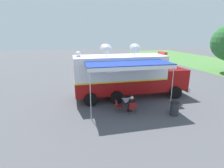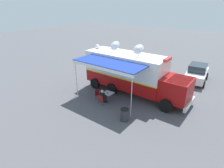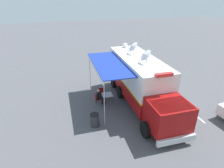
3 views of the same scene
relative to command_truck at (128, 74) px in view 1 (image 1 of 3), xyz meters
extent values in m
plane|color=#515156|center=(-0.05, -0.75, -1.95)|extent=(100.00, 100.00, 0.00)
cube|color=silver|center=(-3.19, 1.26, -1.94)|extent=(0.21, 4.80, 0.01)
cube|color=#9E0F0F|center=(-0.05, -0.75, -0.80)|extent=(2.63, 7.24, 1.10)
cube|color=white|center=(-0.05, -0.75, 0.60)|extent=(2.63, 7.24, 1.70)
cube|color=yellow|center=(-0.05, -0.75, -0.25)|extent=(2.65, 7.27, 0.10)
cube|color=#9E0F0F|center=(0.04, 3.90, -0.50)|extent=(2.34, 2.14, 1.70)
cube|color=#28333D|center=(0.04, 4.10, 0.00)|extent=(2.18, 1.51, 0.70)
cube|color=silver|center=(0.06, 5.03, -1.40)|extent=(2.38, 0.24, 0.36)
cylinder|color=black|center=(-1.21, 3.72, -1.45)|extent=(0.32, 1.01, 1.00)
cylinder|color=black|center=(1.28, 3.68, -1.45)|extent=(0.32, 1.01, 1.00)
cylinder|color=black|center=(-1.31, -1.26, -1.45)|extent=(0.32, 1.01, 1.00)
cylinder|color=black|center=(1.19, -1.31, -1.45)|extent=(0.32, 1.01, 1.00)
cylinder|color=black|center=(-1.34, -3.24, -1.45)|extent=(0.32, 1.01, 1.00)
cylinder|color=black|center=(1.16, -3.29, -1.45)|extent=(0.32, 1.01, 1.00)
cube|color=white|center=(-0.05, -0.75, 1.50)|extent=(2.63, 7.24, 0.10)
cube|color=red|center=(0.02, 2.95, 1.67)|extent=(1.10, 0.30, 0.20)
cylinder|color=silver|center=(-0.07, -1.83, 1.78)|extent=(0.10, 0.10, 0.45)
cone|color=silver|center=(0.08, -1.83, 2.18)|extent=(0.73, 0.91, 0.81)
cylinder|color=silver|center=(-0.02, 0.51, 1.78)|extent=(0.10, 0.10, 0.45)
cone|color=silver|center=(0.13, 0.51, 2.18)|extent=(0.73, 0.91, 0.81)
sphere|color=white|center=(-0.11, -3.95, 1.73)|extent=(0.44, 0.44, 0.44)
cube|color=#193399|center=(2.30, -0.79, 1.30)|extent=(2.31, 5.80, 0.06)
cube|color=white|center=(3.36, -0.81, 1.16)|extent=(0.19, 5.76, 0.24)
cylinder|color=silver|center=(3.35, 1.92, -0.32)|extent=(0.05, 0.05, 3.25)
cylinder|color=silver|center=(3.25, -3.54, -0.32)|extent=(0.05, 0.05, 3.25)
cube|color=silver|center=(2.44, -0.79, -1.23)|extent=(0.81, 0.81, 0.03)
cylinder|color=#333338|center=(2.08, -0.41, -1.60)|extent=(0.03, 0.03, 0.70)
cylinder|color=#333338|center=(2.82, -0.42, -1.60)|extent=(0.03, 0.03, 0.70)
cylinder|color=#333338|center=(2.06, -1.15, -1.60)|extent=(0.03, 0.03, 0.70)
cylinder|color=#333338|center=(2.80, -1.16, -1.60)|extent=(0.03, 0.03, 0.70)
cylinder|color=#3F9959|center=(2.55, -0.78, -1.12)|extent=(0.07, 0.07, 0.20)
cylinder|color=white|center=(2.55, -0.78, -1.01)|extent=(0.04, 0.04, 0.02)
cube|color=maroon|center=(3.14, -0.83, -1.53)|extent=(0.49, 0.49, 0.04)
cube|color=maroon|center=(3.36, -0.83, -1.30)|extent=(0.05, 0.48, 0.44)
cylinder|color=#333338|center=(2.92, -1.04, -1.74)|extent=(0.02, 0.02, 0.42)
cylinder|color=#333338|center=(2.92, -0.60, -1.74)|extent=(0.02, 0.02, 0.42)
cylinder|color=#333338|center=(3.36, -1.05, -1.74)|extent=(0.02, 0.02, 0.42)
cylinder|color=#333338|center=(3.36, -0.61, -1.74)|extent=(0.02, 0.02, 0.42)
cube|color=maroon|center=(2.70, -1.54, -1.53)|extent=(0.49, 0.49, 0.04)
cube|color=maroon|center=(2.69, -1.76, -1.30)|extent=(0.48, 0.05, 0.44)
cylinder|color=#333338|center=(2.48, -1.31, -1.74)|extent=(0.02, 0.02, 0.42)
cylinder|color=#333338|center=(2.92, -1.32, -1.74)|extent=(0.02, 0.02, 0.42)
cylinder|color=#333338|center=(2.47, -1.75, -1.74)|extent=(0.02, 0.02, 0.42)
cylinder|color=#333338|center=(2.91, -1.76, -1.74)|extent=(0.02, 0.02, 0.42)
cube|color=black|center=(3.14, -0.83, -1.23)|extent=(0.25, 0.36, 0.56)
sphere|color=beige|center=(3.14, -0.83, -0.81)|extent=(0.22, 0.22, 0.22)
cylinder|color=black|center=(3.02, -1.05, -1.19)|extent=(0.43, 0.10, 0.34)
cylinder|color=black|center=(3.02, -0.59, -1.19)|extent=(0.43, 0.10, 0.34)
cylinder|color=black|center=(2.96, -0.92, -1.51)|extent=(0.38, 0.14, 0.13)
cylinder|color=black|center=(2.78, -0.92, -1.74)|extent=(0.11, 0.11, 0.42)
cube|color=black|center=(2.72, -0.92, -1.91)|extent=(0.24, 0.10, 0.07)
cylinder|color=black|center=(2.96, -0.72, -1.51)|extent=(0.38, 0.14, 0.13)
cylinder|color=black|center=(2.78, -0.72, -1.74)|extent=(0.11, 0.11, 0.42)
cube|color=black|center=(2.72, -0.72, -1.91)|extent=(0.24, 0.10, 0.07)
cylinder|color=#2D2D33|center=(4.00, 1.82, -1.52)|extent=(0.56, 0.56, 0.85)
cylinder|color=black|center=(4.00, 1.82, -1.07)|extent=(0.57, 0.57, 0.06)
cube|color=silver|center=(-6.40, 4.01, -1.25)|extent=(4.33, 2.12, 0.76)
cube|color=#28333D|center=(-6.55, 4.00, -0.53)|extent=(2.22, 1.76, 0.68)
cylinder|color=black|center=(-5.17, 5.01, -1.63)|extent=(0.66, 0.27, 0.64)
cylinder|color=black|center=(-5.03, 3.22, -1.63)|extent=(0.66, 0.27, 0.64)
cylinder|color=black|center=(-7.77, 4.81, -1.63)|extent=(0.66, 0.27, 0.64)
cylinder|color=black|center=(-7.63, 3.02, -1.63)|extent=(0.66, 0.27, 0.64)
camera|label=1|loc=(13.26, -4.71, 3.17)|focal=28.15mm
camera|label=2|loc=(13.02, 7.32, 5.39)|focal=29.19mm
camera|label=3|loc=(5.77, 11.76, 5.92)|focal=30.33mm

